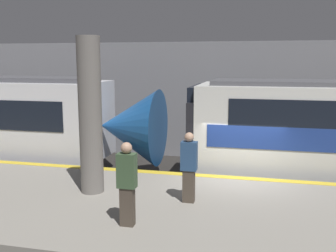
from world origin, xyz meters
TOP-DOWN VIEW (x-y plane):
  - ground_plane at (0.00, 0.00)m, footprint 120.00×120.00m
  - platform at (0.00, -2.69)m, footprint 40.00×5.39m
  - station_rear_barrier at (0.00, 6.12)m, footprint 50.00×0.15m
  - support_pillar_near at (-3.68, -2.21)m, footprint 0.59×0.59m
  - person_waiting at (-2.09, -4.02)m, footprint 0.38×0.24m
  - person_walking at (-1.11, -2.39)m, footprint 0.38×0.24m

SIDE VIEW (x-z plane):
  - ground_plane at x=0.00m, z-range 0.00..0.00m
  - platform at x=0.00m, z-range 0.00..1.04m
  - person_walking at x=-1.11m, z-range 1.08..2.78m
  - person_waiting at x=-2.09m, z-range 1.09..2.84m
  - station_rear_barrier at x=0.00m, z-range 0.00..5.20m
  - support_pillar_near at x=-3.68m, z-range 1.03..5.00m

